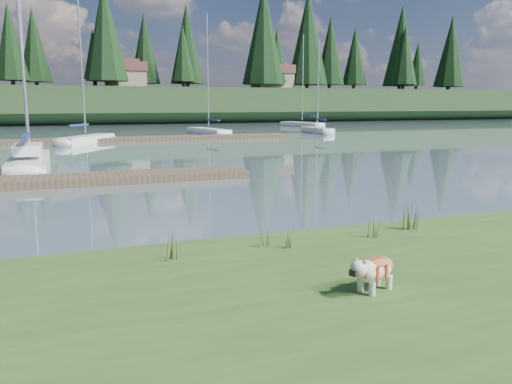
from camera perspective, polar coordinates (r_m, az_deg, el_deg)
name	(u,v)px	position (r m, az deg, el deg)	size (l,w,h in m)	color
ground	(107,142)	(41.00, -16.67, 5.53)	(200.00, 200.00, 0.00)	slate
bank	(331,348)	(6.21, 8.62, -17.17)	(60.00, 9.00, 0.35)	#335620
ridge	(86,106)	(83.84, -18.87, 9.29)	(200.00, 20.00, 5.00)	black
bulldog	(374,269)	(7.41, 13.37, -8.51)	(0.90, 0.56, 0.53)	silver
sailboat_main	(30,158)	(25.88, -24.42, 3.51)	(1.74, 8.13, 11.74)	white
dock_near	(36,182)	(20.04, -23.86, 1.08)	(16.00, 2.00, 0.30)	#4C3D2C
dock_far	(133,139)	(41.17, -13.90, 5.89)	(26.00, 2.20, 0.30)	#4C3D2C
sailboat_bg_2	(90,138)	(40.40, -18.42, 5.85)	(4.99, 6.88, 10.92)	white
sailboat_bg_3	(206,131)	(49.08, -5.77, 6.98)	(2.86, 7.81, 11.29)	white
sailboat_bg_4	(315,130)	(50.97, 6.76, 7.09)	(1.44, 6.14, 9.20)	white
sailboat_bg_5	(299,124)	(65.06, 4.90, 7.76)	(3.31, 8.16, 11.44)	white
weed_0	(264,235)	(9.40, 0.91, -4.92)	(0.17, 0.14, 0.52)	#475B23
weed_1	(289,238)	(9.35, 3.81, -5.30)	(0.17, 0.14, 0.42)	#475B23
weed_2	(415,215)	(11.09, 17.72, -2.53)	(0.17, 0.14, 0.77)	#475B23
weed_3	(170,245)	(8.70, -9.75, -6.04)	(0.17, 0.14, 0.62)	#475B23
weed_4	(373,228)	(10.27, 13.19, -4.04)	(0.17, 0.14, 0.46)	#475B23
weed_5	(407,217)	(11.09, 16.90, -2.79)	(0.17, 0.14, 0.63)	#475B23
mud_lip	(223,253)	(10.04, -3.74, -6.92)	(60.00, 0.50, 0.14)	#33281C
conifer_3	(10,42)	(83.57, -26.33, 15.15)	(4.84, 4.84, 12.25)	#382619
conifer_4	(105,31)	(77.67, -16.84, 17.21)	(6.16, 6.16, 15.10)	#382619
conifer_5	(183,53)	(83.09, -8.37, 15.47)	(3.96, 3.96, 10.35)	#382619
conifer_6	(263,34)	(85.29, 0.86, 17.57)	(7.04, 7.04, 17.00)	#382619
conifer_7	(330,51)	(93.68, 8.47, 15.69)	(5.28, 5.28, 13.20)	#382619
conifer_8	(404,55)	(97.26, 16.60, 14.78)	(4.62, 4.62, 11.77)	#382619
conifer_9	(451,51)	(107.84, 21.36, 14.74)	(5.94, 5.94, 14.62)	#382619
house_1	(125,75)	(82.38, -14.74, 12.84)	(6.30, 5.30, 4.65)	gray
house_2	(272,77)	(86.36, 1.87, 13.02)	(6.30, 5.30, 4.65)	gray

